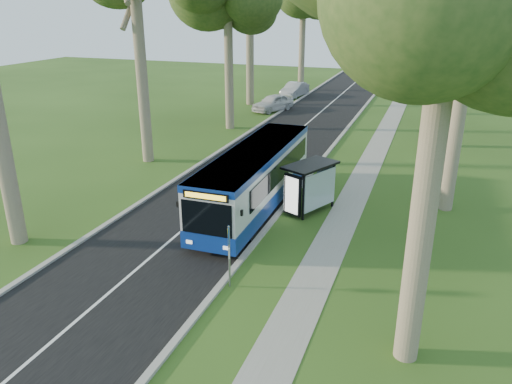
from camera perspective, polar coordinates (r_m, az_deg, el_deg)
ground at (r=21.80m, az=0.60°, el=-5.06°), size 120.00×120.00×0.00m
road at (r=31.67m, az=0.62°, el=3.36°), size 7.00×100.00×0.02m
kerb_east at (r=30.73m, az=6.80°, el=2.76°), size 0.25×100.00×0.12m
kerb_west at (r=32.92m, az=-5.15°, el=4.05°), size 0.25×100.00×0.12m
centre_line at (r=31.66m, az=0.62°, el=3.38°), size 0.12×100.00×0.00m
footpath at (r=30.26m, az=12.32°, el=2.03°), size 1.50×100.00×0.02m
bus at (r=24.12m, az=-0.11°, el=1.53°), size 2.48×11.30×2.99m
bus_stop_sign at (r=17.49m, az=-3.10°, el=-6.55°), size 0.16×0.32×2.36m
bus_shelter at (r=23.65m, az=6.30°, el=1.28°), size 2.49×3.11×2.36m
litter_bin at (r=24.18m, az=4.38°, el=-1.28°), size 0.50×0.50×0.87m
car_white at (r=47.28m, az=1.94°, el=10.16°), size 3.44×4.83×1.53m
car_silver at (r=54.67m, az=4.41°, el=11.57°), size 2.21×4.83×1.53m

